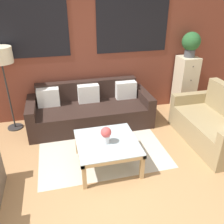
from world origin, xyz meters
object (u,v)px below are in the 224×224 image
object	(u,v)px
potted_plant	(191,43)
flower_vase	(106,134)
coffee_table	(107,145)
drawer_cabinet	(185,83)
floor_lamp	(1,59)
settee_vintage	(215,125)
couch_dark	(90,110)

from	to	relation	value
potted_plant	flower_vase	xyz separation A→B (m)	(-2.07, -1.52, -0.85)
coffee_table	drawer_cabinet	size ratio (longest dim) A/B	0.76
coffee_table	floor_lamp	distance (m)	2.29
settee_vintage	drawer_cabinet	xyz separation A→B (m)	(0.15, 1.32, 0.26)
coffee_table	settee_vintage	bearing A→B (deg)	5.11
coffee_table	potted_plant	world-z (taller)	potted_plant
couch_dark	settee_vintage	world-z (taller)	settee_vintage
settee_vintage	drawer_cabinet	bearing A→B (deg)	83.75
floor_lamp	drawer_cabinet	xyz separation A→B (m)	(3.51, 0.03, -0.76)
potted_plant	settee_vintage	bearing A→B (deg)	-96.25
floor_lamp	potted_plant	size ratio (longest dim) A/B	3.12
drawer_cabinet	coffee_table	bearing A→B (deg)	-143.85
couch_dark	flower_vase	bearing A→B (deg)	-89.34
coffee_table	drawer_cabinet	xyz separation A→B (m)	(2.05, 1.49, 0.22)
coffee_table	potted_plant	bearing A→B (deg)	36.15
couch_dark	potted_plant	size ratio (longest dim) A/B	4.68
potted_plant	drawer_cabinet	bearing A→B (deg)	-90.00
potted_plant	flower_vase	size ratio (longest dim) A/B	1.94
coffee_table	potted_plant	distance (m)	2.75
floor_lamp	settee_vintage	bearing A→B (deg)	-21.05
floor_lamp	flower_vase	size ratio (longest dim) A/B	6.05
settee_vintage	drawer_cabinet	world-z (taller)	drawer_cabinet
drawer_cabinet	flower_vase	xyz separation A→B (m)	(-2.07, -1.52, -0.01)
coffee_table	floor_lamp	world-z (taller)	floor_lamp
couch_dark	drawer_cabinet	distance (m)	2.11
couch_dark	settee_vintage	size ratio (longest dim) A/B	1.51
drawer_cabinet	potted_plant	size ratio (longest dim) A/B	2.33
flower_vase	drawer_cabinet	bearing A→B (deg)	36.41
drawer_cabinet	settee_vintage	bearing A→B (deg)	-96.25
drawer_cabinet	floor_lamp	bearing A→B (deg)	-179.51
drawer_cabinet	potted_plant	world-z (taller)	potted_plant
couch_dark	coffee_table	size ratio (longest dim) A/B	2.63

